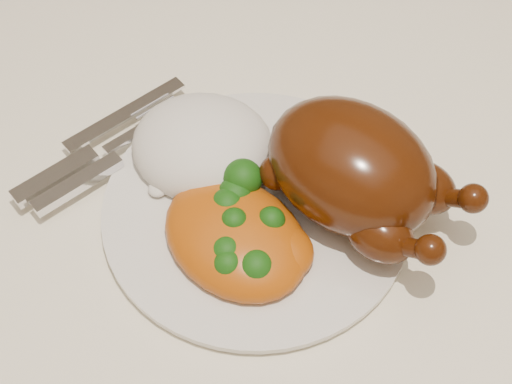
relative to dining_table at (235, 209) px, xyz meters
The scene contains 7 objects.
dining_table is the anchor object (origin of this frame).
tablecloth 0.07m from the dining_table, ahead, with size 1.73×1.03×0.18m.
dinner_plate 0.13m from the dining_table, 38.65° to the right, with size 0.25×0.25×0.01m, color silver.
roast_chicken 0.20m from the dining_table, ahead, with size 0.18×0.12×0.09m.
rice_mound 0.13m from the dining_table, 102.15° to the right, with size 0.15×0.15×0.06m.
mac_and_cheese 0.17m from the dining_table, 50.04° to the right, with size 0.14×0.12×0.05m.
cutlery 0.17m from the dining_table, 130.53° to the right, with size 0.06×0.19×0.01m.
Camera 1 is at (0.25, -0.32, 1.26)m, focal length 50.00 mm.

